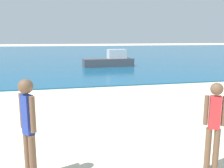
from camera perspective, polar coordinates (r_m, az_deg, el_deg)
name	(u,v)px	position (r m, az deg, el deg)	size (l,w,h in m)	color
water	(61,52)	(41.62, -11.81, 7.25)	(160.00, 60.00, 0.06)	#14567F
person_standing	(214,122)	(4.73, 22.62, -8.09)	(0.34, 0.21, 1.62)	brown
person_distant	(28,126)	(4.19, -18.88, -9.15)	(0.27, 0.35, 1.75)	brown
boat_near	(110,61)	(20.13, -0.47, 5.47)	(4.12, 1.45, 1.39)	#4C4C51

